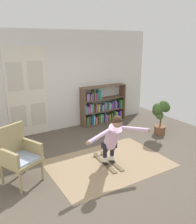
{
  "coord_description": "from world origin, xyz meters",
  "views": [
    {
      "loc": [
        -2.7,
        -3.89,
        2.6
      ],
      "look_at": [
        -0.03,
        0.5,
        1.05
      ],
      "focal_mm": 38.14,
      "sensor_mm": 36.0,
      "label": 1
    }
  ],
  "objects_px": {
    "potted_plant": "(160,113)",
    "bookshelf": "(102,108)",
    "skis_pair": "(108,162)",
    "wicker_chair": "(18,153)",
    "person_skier": "(113,136)"
  },
  "relations": [
    {
      "from": "potted_plant",
      "to": "bookshelf",
      "type": "bearing_deg",
      "value": 117.1
    },
    {
      "from": "potted_plant",
      "to": "skis_pair",
      "type": "distance_m",
      "value": 2.36
    },
    {
      "from": "skis_pair",
      "to": "wicker_chair",
      "type": "bearing_deg",
      "value": 171.18
    },
    {
      "from": "potted_plant",
      "to": "person_skier",
      "type": "height_order",
      "value": "person_skier"
    },
    {
      "from": "wicker_chair",
      "to": "person_skier",
      "type": "xyz_separation_m",
      "value": [
        1.81,
        -0.48,
        0.13
      ]
    },
    {
      "from": "wicker_chair",
      "to": "skis_pair",
      "type": "xyz_separation_m",
      "value": [
        1.82,
        -0.28,
        -0.56
      ]
    },
    {
      "from": "bookshelf",
      "to": "wicker_chair",
      "type": "height_order",
      "value": "bookshelf"
    },
    {
      "from": "bookshelf",
      "to": "wicker_chair",
      "type": "bearing_deg",
      "value": -146.6
    },
    {
      "from": "skis_pair",
      "to": "person_skier",
      "type": "relative_size",
      "value": 0.62
    },
    {
      "from": "bookshelf",
      "to": "person_skier",
      "type": "bearing_deg",
      "value": -117.48
    },
    {
      "from": "skis_pair",
      "to": "person_skier",
      "type": "height_order",
      "value": "person_skier"
    },
    {
      "from": "potted_plant",
      "to": "person_skier",
      "type": "distance_m",
      "value": 2.36
    },
    {
      "from": "bookshelf",
      "to": "potted_plant",
      "type": "bearing_deg",
      "value": -62.9
    },
    {
      "from": "person_skier",
      "to": "skis_pair",
      "type": "bearing_deg",
      "value": 86.64
    },
    {
      "from": "wicker_chair",
      "to": "person_skier",
      "type": "bearing_deg",
      "value": -14.96
    }
  ]
}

